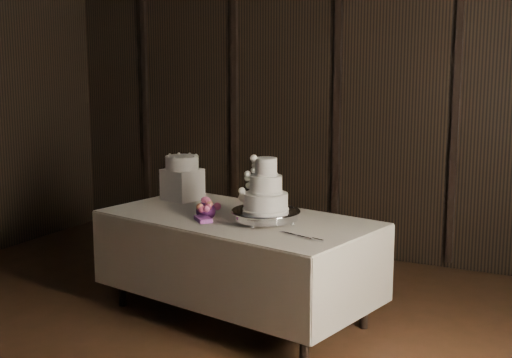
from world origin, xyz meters
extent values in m
cube|color=black|center=(0.00, 3.52, 1.50)|extent=(6.04, 0.04, 3.04)
cube|color=beige|center=(-0.04, 1.57, 0.76)|extent=(2.14, 1.39, 0.01)
cube|color=white|center=(-0.04, 1.57, 0.35)|extent=(1.97, 1.25, 0.71)
cylinder|color=silver|center=(0.23, 1.48, 0.81)|extent=(0.59, 0.59, 0.09)
cylinder|color=white|center=(0.23, 1.48, 0.91)|extent=(0.31, 0.31, 0.12)
cylinder|color=white|center=(0.23, 1.48, 1.04)|extent=(0.23, 0.23, 0.12)
cylinder|color=white|center=(0.23, 1.48, 1.16)|extent=(0.15, 0.15, 0.12)
cube|color=white|center=(-0.73, 1.90, 0.89)|extent=(0.31, 0.31, 0.25)
cylinder|color=white|center=(-0.73, 1.90, 1.06)|extent=(0.33, 0.33, 0.11)
cube|color=silver|center=(0.56, 1.25, 0.77)|extent=(0.36, 0.14, 0.01)
camera|label=1|loc=(2.36, -2.86, 1.94)|focal=50.00mm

